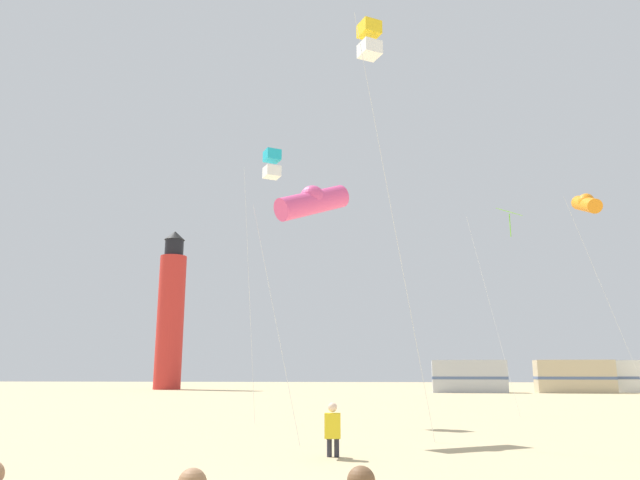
{
  "coord_description": "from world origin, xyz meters",
  "views": [
    {
      "loc": [
        1.61,
        -6.99,
        1.81
      ],
      "look_at": [
        0.05,
        10.95,
        5.79
      ],
      "focal_mm": 33.44,
      "sensor_mm": 36.0,
      "label": 1
    }
  ],
  "objects_px": {
    "kite_diamond_lime": "(508,220)",
    "rv_van_tan": "(574,376)",
    "kite_box_cyan": "(272,165)",
    "kite_box_gold": "(370,40)",
    "kite_tube_orange": "(586,204)",
    "kite_tube_rainbow": "(312,201)",
    "kite_flyer_standing": "(333,429)",
    "lighthouse_distant": "(171,313)",
    "rv_van_silver": "(469,376)"
  },
  "relations": [
    {
      "from": "kite_diamond_lime",
      "to": "rv_van_tan",
      "type": "distance_m",
      "value": 30.31
    },
    {
      "from": "kite_diamond_lime",
      "to": "kite_box_cyan",
      "type": "xyz_separation_m",
      "value": [
        -10.35,
        -4.93,
        1.27
      ]
    },
    {
      "from": "kite_diamond_lime",
      "to": "kite_box_gold",
      "type": "relative_size",
      "value": 0.74
    },
    {
      "from": "kite_box_cyan",
      "to": "rv_van_tan",
      "type": "height_order",
      "value": "kite_box_cyan"
    },
    {
      "from": "kite_tube_orange",
      "to": "kite_tube_rainbow",
      "type": "height_order",
      "value": "kite_tube_orange"
    },
    {
      "from": "kite_box_cyan",
      "to": "kite_box_gold",
      "type": "relative_size",
      "value": 0.84
    },
    {
      "from": "kite_flyer_standing",
      "to": "kite_box_cyan",
      "type": "relative_size",
      "value": 0.11
    },
    {
      "from": "kite_tube_rainbow",
      "to": "kite_tube_orange",
      "type": "bearing_deg",
      "value": 43.28
    },
    {
      "from": "kite_tube_orange",
      "to": "lighthouse_distant",
      "type": "bearing_deg",
      "value": 133.79
    },
    {
      "from": "kite_tube_orange",
      "to": "kite_box_gold",
      "type": "xyz_separation_m",
      "value": [
        -10.32,
        -11.7,
        2.23
      ]
    },
    {
      "from": "rv_van_tan",
      "to": "kite_flyer_standing",
      "type": "bearing_deg",
      "value": -109.37
    },
    {
      "from": "kite_diamond_lime",
      "to": "rv_van_silver",
      "type": "xyz_separation_m",
      "value": [
        2.04,
        27.37,
        -7.35
      ]
    },
    {
      "from": "rv_van_silver",
      "to": "lighthouse_distant",
      "type": "bearing_deg",
      "value": 171.5
    },
    {
      "from": "kite_flyer_standing",
      "to": "lighthouse_distant",
      "type": "distance_m",
      "value": 52.99
    },
    {
      "from": "kite_diamond_lime",
      "to": "kite_tube_rainbow",
      "type": "xyz_separation_m",
      "value": [
        -8.15,
        -10.36,
        -1.91
      ]
    },
    {
      "from": "kite_flyer_standing",
      "to": "rv_van_silver",
      "type": "distance_m",
      "value": 42.67
    },
    {
      "from": "kite_flyer_standing",
      "to": "kite_tube_rainbow",
      "type": "relative_size",
      "value": 0.15
    },
    {
      "from": "rv_van_silver",
      "to": "rv_van_tan",
      "type": "distance_m",
      "value": 8.98
    },
    {
      "from": "kite_diamond_lime",
      "to": "rv_van_tan",
      "type": "xyz_separation_m",
      "value": [
        11.02,
        27.26,
        -7.35
      ]
    },
    {
      "from": "kite_tube_rainbow",
      "to": "rv_van_silver",
      "type": "relative_size",
      "value": 1.14
    },
    {
      "from": "kite_flyer_standing",
      "to": "rv_van_tan",
      "type": "xyz_separation_m",
      "value": [
        18.32,
        41.52,
        0.78
      ]
    },
    {
      "from": "kite_diamond_lime",
      "to": "rv_van_tan",
      "type": "bearing_deg",
      "value": 67.99
    },
    {
      "from": "kite_tube_orange",
      "to": "rv_van_tan",
      "type": "relative_size",
      "value": 1.58
    },
    {
      "from": "kite_diamond_lime",
      "to": "kite_box_cyan",
      "type": "bearing_deg",
      "value": -154.5
    },
    {
      "from": "kite_flyer_standing",
      "to": "lighthouse_distant",
      "type": "bearing_deg",
      "value": -69.71
    },
    {
      "from": "kite_box_cyan",
      "to": "kite_box_gold",
      "type": "bearing_deg",
      "value": -54.81
    },
    {
      "from": "kite_box_cyan",
      "to": "kite_box_gold",
      "type": "xyz_separation_m",
      "value": [
        4.01,
        -5.69,
        1.95
      ]
    },
    {
      "from": "kite_box_gold",
      "to": "lighthouse_distant",
      "type": "distance_m",
      "value": 49.75
    },
    {
      "from": "kite_box_cyan",
      "to": "lighthouse_distant",
      "type": "bearing_deg",
      "value": 113.94
    },
    {
      "from": "kite_diamond_lime",
      "to": "rv_van_tan",
      "type": "height_order",
      "value": "kite_diamond_lime"
    },
    {
      "from": "kite_flyer_standing",
      "to": "rv_van_silver",
      "type": "height_order",
      "value": "rv_van_silver"
    },
    {
      "from": "rv_van_tan",
      "to": "lighthouse_distant",
      "type": "bearing_deg",
      "value": 174.4
    },
    {
      "from": "lighthouse_distant",
      "to": "rv_van_tan",
      "type": "relative_size",
      "value": 2.54
    },
    {
      "from": "kite_tube_orange",
      "to": "kite_box_gold",
      "type": "distance_m",
      "value": 15.76
    },
    {
      "from": "kite_diamond_lime",
      "to": "kite_tube_orange",
      "type": "xyz_separation_m",
      "value": [
        3.99,
        1.07,
        0.98
      ]
    },
    {
      "from": "kite_flyer_standing",
      "to": "kite_diamond_lime",
      "type": "bearing_deg",
      "value": -119.68
    },
    {
      "from": "kite_flyer_standing",
      "to": "kite_box_cyan",
      "type": "xyz_separation_m",
      "value": [
        -3.04,
        9.32,
        9.4
      ]
    },
    {
      "from": "lighthouse_distant",
      "to": "rv_van_tan",
      "type": "height_order",
      "value": "lighthouse_distant"
    },
    {
      "from": "rv_van_silver",
      "to": "rv_van_tan",
      "type": "relative_size",
      "value": 1.0
    },
    {
      "from": "kite_tube_orange",
      "to": "kite_tube_rainbow",
      "type": "relative_size",
      "value": 1.38
    },
    {
      "from": "kite_tube_rainbow",
      "to": "kite_box_gold",
      "type": "height_order",
      "value": "kite_box_gold"
    },
    {
      "from": "kite_box_cyan",
      "to": "lighthouse_distant",
      "type": "relative_size",
      "value": 0.63
    },
    {
      "from": "kite_diamond_lime",
      "to": "lighthouse_distant",
      "type": "height_order",
      "value": "lighthouse_distant"
    },
    {
      "from": "kite_diamond_lime",
      "to": "kite_box_gold",
      "type": "bearing_deg",
      "value": -120.78
    },
    {
      "from": "kite_box_gold",
      "to": "kite_diamond_lime",
      "type": "bearing_deg",
      "value": 59.22
    },
    {
      "from": "kite_box_gold",
      "to": "lighthouse_distant",
      "type": "height_order",
      "value": "lighthouse_distant"
    },
    {
      "from": "kite_box_gold",
      "to": "kite_tube_orange",
      "type": "bearing_deg",
      "value": 48.57
    },
    {
      "from": "kite_tube_rainbow",
      "to": "rv_van_silver",
      "type": "bearing_deg",
      "value": 74.89
    },
    {
      "from": "kite_box_gold",
      "to": "lighthouse_distant",
      "type": "relative_size",
      "value": 0.75
    },
    {
      "from": "kite_box_cyan",
      "to": "rv_van_tan",
      "type": "bearing_deg",
      "value": 56.43
    }
  ]
}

